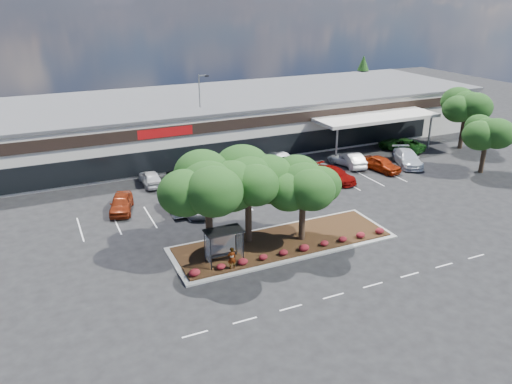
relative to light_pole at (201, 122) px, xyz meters
name	(u,v)px	position (x,y,z in m)	size (l,w,h in m)	color
ground	(331,261)	(0.55, -28.03, -4.44)	(160.00, 160.00, 0.00)	black
retail_store	(192,121)	(0.62, 5.88, -1.29)	(80.40, 25.20, 6.25)	silver
landscape_island	(283,242)	(-1.45, -24.03, -4.32)	(18.00, 6.00, 0.26)	#969792
lane_markings	(269,210)	(0.41, -17.61, -4.44)	(33.12, 20.06, 0.01)	silver
shrub_row	(296,249)	(-1.45, -26.13, -3.93)	(17.00, 0.80, 0.50)	maroon
bus_shelter	(223,236)	(-6.95, -25.08, -2.14)	(2.75, 1.55, 2.59)	black
island_tree_west	(208,205)	(-7.45, -23.53, -0.24)	(7.20, 7.20, 7.89)	#193D13
island_tree_mid	(248,198)	(-3.95, -22.83, -0.52)	(6.60, 6.60, 7.32)	#193D13
island_tree_east	(303,202)	(0.05, -24.33, -0.93)	(5.80, 5.80, 6.50)	#193D13
tree_east_near	(485,144)	(26.55, -18.03, -1.19)	(5.60, 5.60, 6.51)	#193D13
tree_east_far	(464,119)	(31.55, -10.03, -0.63)	(6.40, 6.40, 7.62)	#193D13
conifer_north_east	(362,82)	(34.55, 15.97, 0.06)	(3.96, 3.96, 9.00)	#193D13
person_waiting	(232,258)	(-6.80, -26.33, -3.34)	(0.62, 0.40, 1.69)	#594C47
light_pole	(201,122)	(0.00, 0.00, 0.00)	(1.42, 0.72, 10.01)	#969792
car_0	(121,203)	(-12.00, -12.20, -3.64)	(1.89, 4.69, 1.60)	maroon
car_1	(176,205)	(-7.44, -14.33, -3.75)	(1.47, 4.22, 1.39)	#ABB3B9
car_2	(201,203)	(-5.34, -15.07, -3.71)	(2.43, 5.26, 1.46)	#B5B5B5
car_3	(258,183)	(1.62, -12.68, -3.65)	(2.21, 5.43, 1.58)	navy
car_4	(246,186)	(0.11, -13.02, -3.62)	(2.29, 5.63, 1.63)	#BBBBBB
car_5	(288,176)	(5.31, -12.17, -3.61)	(1.97, 4.89, 1.66)	#12135A
car_6	(334,175)	(10.09, -13.61, -3.69)	(2.11, 5.20, 1.51)	#7B0704
car_7	(381,164)	(16.73, -12.92, -3.63)	(1.92, 4.77, 1.62)	#9B2608
car_8	(407,158)	(20.74, -12.55, -3.59)	(2.38, 5.85, 1.70)	silver
car_9	(151,178)	(-7.96, -6.61, -3.66)	(1.85, 4.59, 1.56)	silver
car_10	(176,177)	(-5.40, -7.04, -3.78)	(1.86, 4.58, 1.33)	black
car_11	(204,176)	(-2.72, -8.48, -3.65)	(2.64, 5.72, 1.59)	#184C28
car_12	(229,169)	(0.59, -7.33, -3.72)	(1.71, 4.24, 1.44)	#B4B4B4
car_13	(278,158)	(7.23, -5.97, -3.73)	(1.51, 4.33, 1.43)	white
car_14	(284,162)	(7.10, -7.66, -3.72)	(1.71, 4.25, 1.45)	black
car_15	(347,159)	(14.49, -9.51, -3.77)	(2.23, 4.84, 1.34)	silver
car_16	(352,159)	(14.65, -10.20, -3.63)	(1.71, 4.92, 1.62)	silver
car_17	(401,145)	(23.80, -7.76, -3.62)	(2.74, 5.93, 1.65)	#174A13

